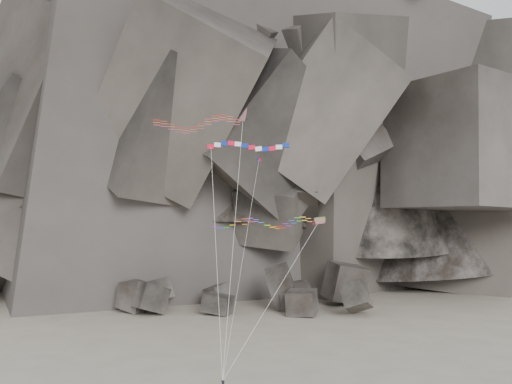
{
  "coord_description": "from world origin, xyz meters",
  "views": [
    {
      "loc": [
        -3.71,
        -56.54,
        15.65
      ],
      "look_at": [
        1.36,
        6.0,
        17.84
      ],
      "focal_mm": 40.0,
      "sensor_mm": 36.0,
      "label": 1
    }
  ],
  "objects": [
    {
      "name": "boulder_field",
      "position": [
        3.59,
        34.45,
        2.12
      ],
      "size": [
        49.66,
        16.59,
        8.01
      ],
      "color": "#47423F",
      "rests_on": "ground"
    },
    {
      "name": "headland",
      "position": [
        0.0,
        70.0,
        42.0
      ],
      "size": [
        110.0,
        70.0,
        84.0
      ],
      "primitive_type": null,
      "color": "#504841",
      "rests_on": "ground"
    },
    {
      "name": "parafoil_kite",
      "position": [
        1.88,
        2.96,
        14.52
      ],
      "size": [
        12.36,
        11.71,
        13.68
      ],
      "rotation": [
        0.0,
        0.0,
        -0.12
      ],
      "color": "#C2D50B",
      "rests_on": "ground"
    },
    {
      "name": "banner_kite",
      "position": [
        0.08,
        0.32,
        22.11
      ],
      "size": [
        8.22,
        9.65,
        21.34
      ],
      "rotation": [
        0.0,
        0.0,
        -0.13
      ],
      "color": "red",
      "rests_on": "ground"
    },
    {
      "name": "delta_kite",
      "position": [
        -5.38,
        3.74,
        25.07
      ],
      "size": [
        10.74,
        13.45,
        25.5
      ],
      "rotation": [
        0.0,
        0.0,
        0.36
      ],
      "color": "red",
      "rests_on": "ground"
    },
    {
      "name": "pennant_kite",
      "position": [
        0.24,
        -0.96,
        15.75
      ],
      "size": [
        4.19,
        10.21,
        19.74
      ],
      "rotation": [
        0.0,
        0.0,
        -0.27
      ],
      "color": "red",
      "rests_on": "ground"
    },
    {
      "name": "ground",
      "position": [
        0.0,
        0.0,
        0.0
      ],
      "size": [
        260.0,
        260.0,
        0.0
      ],
      "primitive_type": "plane",
      "color": "gray",
      "rests_on": "ground"
    }
  ]
}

